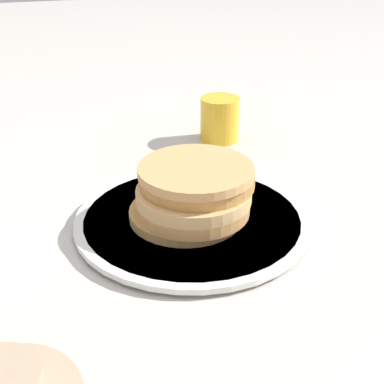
% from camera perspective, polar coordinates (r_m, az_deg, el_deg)
% --- Properties ---
extents(ground_plane, '(4.00, 4.00, 0.00)m').
position_cam_1_polar(ground_plane, '(0.68, -2.56, -3.30)').
color(ground_plane, '#BCB7AD').
extents(plate, '(0.29, 0.29, 0.01)m').
position_cam_1_polar(plate, '(0.67, 0.00, -3.01)').
color(plate, silver).
rests_on(plate, ground_plane).
extents(pancake_stack, '(0.15, 0.16, 0.07)m').
position_cam_1_polar(pancake_stack, '(0.65, 0.12, -0.09)').
color(pancake_stack, '#B1864B').
rests_on(pancake_stack, plate).
extents(juice_glass, '(0.07, 0.07, 0.07)m').
position_cam_1_polar(juice_glass, '(0.92, 2.97, 7.77)').
color(juice_glass, yellow).
rests_on(juice_glass, ground_plane).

